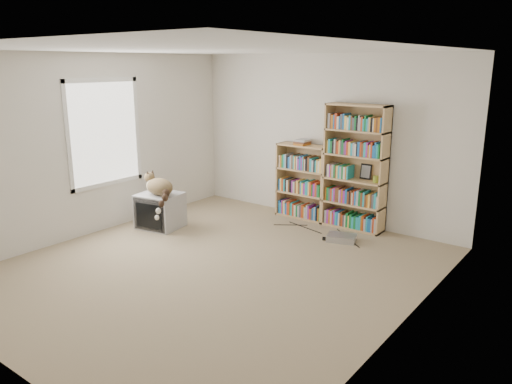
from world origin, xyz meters
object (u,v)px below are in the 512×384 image
Objects in this scene: bookcase_tall at (356,171)px; dvd_player at (342,238)px; cat at (160,190)px; crt_tv at (160,211)px; bookcase_short at (304,184)px.

bookcase_tall is 1.04m from dvd_player.
bookcase_tall is at bearing 42.97° from cat.
crt_tv is 0.58× the size of bookcase_short.
bookcase_tall is at bearing 26.43° from crt_tv.
cat is at bearing -51.06° from crt_tv.
crt_tv is 2.22m from bookcase_short.
bookcase_short is at bearing 57.47° from cat.
bookcase_short is 3.02× the size of dvd_player.
dvd_player is (2.31, 1.17, -0.56)m from cat.
cat is (0.10, -0.08, 0.35)m from crt_tv.
bookcase_tall is 1.57× the size of bookcase_short.
bookcase_short is 1.28m from dvd_player.
dvd_player is (0.14, -0.62, -0.81)m from bookcase_tall.
crt_tv is at bearing -129.37° from bookcase_short.
dvd_player is (1.01, -0.62, -0.48)m from bookcase_short.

